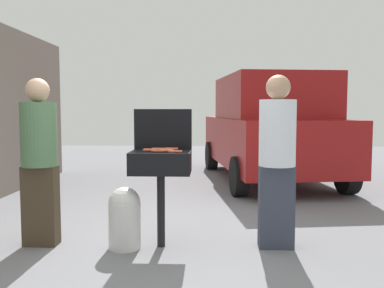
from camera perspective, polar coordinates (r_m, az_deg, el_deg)
ground_plane at (r=4.39m, az=-7.25°, el=-13.70°), size 24.00×24.00×0.00m
bbq_grill at (r=4.22m, az=-4.25°, el=-2.97°), size 0.60×0.44×0.97m
grill_lid_open at (r=4.41m, az=-3.95°, el=2.01°), size 0.60×0.05×0.42m
hot_dog_0 at (r=4.29m, az=-3.03°, el=-0.70°), size 0.13×0.03×0.03m
hot_dog_1 at (r=4.14m, az=-3.48°, el=-0.90°), size 0.13×0.04×0.03m
hot_dog_2 at (r=4.17m, az=-3.78°, el=-0.86°), size 0.13×0.04×0.03m
hot_dog_3 at (r=4.32m, az=-4.57°, el=-0.67°), size 0.13×0.03×0.03m
hot_dog_4 at (r=4.21m, az=-3.41°, el=-0.80°), size 0.13×0.03×0.03m
hot_dog_5 at (r=4.20m, az=-5.77°, el=-0.83°), size 0.13×0.03×0.03m
hot_dog_6 at (r=4.32m, az=-2.77°, el=-0.65°), size 0.13×0.04×0.03m
hot_dog_7 at (r=4.24m, az=-5.62°, el=-0.78°), size 0.13×0.03×0.03m
hot_dog_8 at (r=4.04m, az=-2.28°, el=-1.03°), size 0.13×0.03×0.03m
hot_dog_9 at (r=4.10m, az=-4.60°, el=-0.95°), size 0.13×0.03×0.03m
propane_tank at (r=4.30m, az=-9.11°, el=-9.66°), size 0.32×0.32×0.62m
person_left at (r=4.51m, az=-19.94°, el=-1.49°), size 0.36×0.36×1.69m
person_right at (r=4.25m, az=11.43°, el=-1.47°), size 0.36×0.36×1.72m
parked_minivan at (r=8.37m, az=10.39°, el=2.14°), size 2.52×4.62×2.02m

